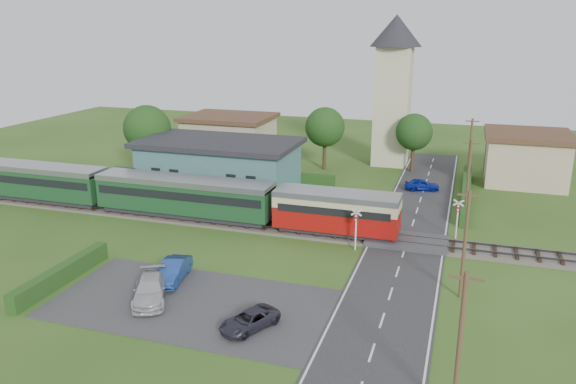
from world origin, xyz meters
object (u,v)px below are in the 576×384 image
(pedestrian_near, at_px, (274,202))
(pedestrian_far, at_px, (125,189))
(equipment_hut, at_px, (119,182))
(crossing_signal_near, at_px, (356,223))
(car_park_blue, at_px, (173,271))
(house_east, at_px, (526,157))
(car_park_dark, at_px, (249,320))
(house_west, at_px, (229,136))
(train, at_px, (152,192))
(church_tower, at_px, (394,80))
(car_on_road, at_px, (422,185))
(station_building, at_px, (219,165))
(car_park_silver, at_px, (150,289))
(crossing_signal_far, at_px, (458,213))

(pedestrian_near, distance_m, pedestrian_far, 15.05)
(equipment_hut, bearing_deg, crossing_signal_near, -12.94)
(car_park_blue, bearing_deg, house_east, 44.76)
(equipment_hut, relative_size, house_east, 0.29)
(crossing_signal_near, bearing_deg, pedestrian_far, 167.29)
(crossing_signal_near, relative_size, car_park_dark, 0.90)
(house_west, height_order, pedestrian_near, house_west)
(train, bearing_deg, car_park_blue, -54.02)
(church_tower, distance_m, pedestrian_near, 25.35)
(car_on_road, distance_m, pedestrian_near, 16.95)
(equipment_hut, xyz_separation_m, crossing_signal_near, (24.40, -5.61, 0.39))
(house_east, distance_m, crossing_signal_near, 27.95)
(equipment_hut, distance_m, station_building, 9.92)
(car_park_blue, bearing_deg, car_park_silver, -99.26)
(train, distance_m, crossing_signal_far, 26.15)
(house_west, bearing_deg, train, -83.64)
(equipment_hut, height_order, train, train)
(house_east, distance_m, car_on_road, 12.34)
(house_east, height_order, crossing_signal_near, house_east)
(station_building, relative_size, pedestrian_near, 10.44)
(house_west, height_order, crossing_signal_far, house_west)
(train, height_order, car_on_road, train)
(church_tower, xyz_separation_m, house_west, (-20.00, -3.00, -7.43))
(station_building, bearing_deg, crossing_signal_near, -34.81)
(crossing_signal_far, relative_size, pedestrian_far, 2.09)
(car_park_silver, bearing_deg, pedestrian_far, 101.27)
(train, relative_size, pedestrian_far, 27.54)
(house_west, bearing_deg, car_on_road, -17.07)
(house_west, distance_m, car_park_dark, 42.78)
(pedestrian_near, bearing_deg, house_east, -155.43)
(station_building, bearing_deg, church_tower, 48.59)
(equipment_hut, height_order, house_east, house_east)
(church_tower, height_order, car_on_road, church_tower)
(car_park_silver, distance_m, pedestrian_near, 17.92)
(crossing_signal_far, height_order, pedestrian_near, crossing_signal_far)
(church_tower, bearing_deg, pedestrian_far, -133.93)
(pedestrian_near, bearing_deg, crossing_signal_far, 160.91)
(house_west, height_order, pedestrian_far, house_west)
(train, relative_size, car_park_blue, 10.41)
(equipment_hut, height_order, pedestrian_far, equipment_hut)
(pedestrian_near, bearing_deg, church_tower, -123.03)
(car_park_dark, xyz_separation_m, pedestrian_near, (-5.23, 19.14, 0.63))
(car_park_blue, height_order, car_park_dark, car_park_blue)
(car_park_silver, relative_size, car_park_dark, 1.30)
(crossing_signal_far, height_order, pedestrian_far, crossing_signal_far)
(train, height_order, pedestrian_near, train)
(equipment_hut, bearing_deg, pedestrian_far, -19.81)
(crossing_signal_near, relative_size, car_park_blue, 0.79)
(station_building, distance_m, house_east, 32.70)
(equipment_hut, height_order, pedestrian_near, equipment_hut)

